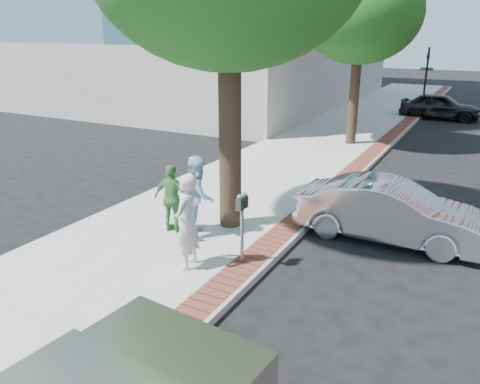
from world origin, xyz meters
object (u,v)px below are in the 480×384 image
Objects in this scene: parking_meter at (242,213)px; person_officer at (198,196)px; person_green at (172,199)px; bg_car at (440,106)px; person_gray at (187,222)px; sedan_silver at (390,211)px.

person_officer reaches higher than parking_meter.
bg_car is (3.55, 19.98, -0.23)m from person_green.
person_gray is 21.40m from bg_car.
person_green is at bearing 168.49° from bg_car.
person_gray is at bearing 173.89° from person_officer.
person_green is (-0.62, -0.14, -0.13)m from person_officer.
person_gray is at bearing 138.12° from sedan_silver.
parking_meter is at bearing 140.89° from sedan_silver.
bg_car is (2.24, 21.28, -0.39)m from person_gray.
parking_meter is at bearing 174.68° from bg_car.
bg_car is at bearing 86.13° from parking_meter.
person_green is 0.38× the size of bg_car.
parking_meter is 1.09m from person_gray.
parking_meter reaches higher than sedan_silver.
person_green reaches higher than bg_car.
person_officer is 0.44× the size of bg_car.
person_gray is 1.19× the size of person_green.
person_green is 0.38× the size of sedan_silver.
bg_car is at bearing -105.51° from person_green.
person_gray is 0.45× the size of bg_car.
person_gray is 0.45× the size of sedan_silver.
person_officer is 4.40m from sedan_silver.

